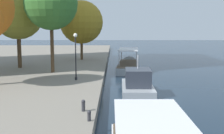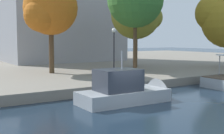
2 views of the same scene
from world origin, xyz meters
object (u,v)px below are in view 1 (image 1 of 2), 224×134
Objects in this scene: mooring_bollard_0 at (89,115)px; tour_boat_2 at (129,67)px; tree_1 at (19,14)px; tree_2 at (80,21)px; motor_yacht_1 at (137,87)px; lamp_post at (76,51)px; mooring_bollard_1 at (83,105)px; tree_0 at (50,2)px.

tour_boat_2 is at bearing -7.75° from mooring_bollard_0.
tree_1 is 1.07× the size of tree_2.
tree_1 reaches higher than motor_yacht_1.
tree_2 reaches higher than mooring_bollard_0.
motor_yacht_1 is 23.90m from tree_2.
lamp_post is (-13.16, 6.14, 3.55)m from tour_boat_2.
motor_yacht_1 is 20.78m from tree_1.
tree_2 is at bearing 6.81° from mooring_bollard_1.
mooring_bollard_1 is 12.02m from lamp_post.
tree_0 reaches higher than mooring_bollard_1.
tree_1 is at bearing 49.75° from tree_0.
tree_1 is (23.30, 11.32, 6.84)m from mooring_bollard_0.
mooring_bollard_0 is at bearing 162.40° from motor_yacht_1.
mooring_bollard_1 is at bearing 15.11° from mooring_bollard_0.
tree_2 is (18.93, 1.70, 3.36)m from lamp_post.
lamp_post reaches higher than mooring_bollard_0.
mooring_bollard_1 is at bearing -173.19° from tree_2.
mooring_bollard_1 is at bearing -170.45° from lamp_post.
lamp_post reaches higher than motor_yacht_1.
lamp_post is at bearing -137.69° from tree_1.
tree_1 is at bearing 25.91° from mooring_bollard_0.
mooring_bollard_0 is 0.06× the size of tree_1.
lamp_post is at bearing -145.55° from tree_0.
tour_boat_2 is 1.10× the size of tree_1.
tour_boat_2 is at bearing -76.95° from tree_1.
lamp_post is (13.61, 2.50, 2.74)m from mooring_bollard_0.
tour_boat_2 is 1.18× the size of tree_2.
tour_boat_2 is 27.03m from mooring_bollard_0.
tree_2 is at bearing 7.35° from mooring_bollard_0.
tree_0 is (16.86, 5.58, 7.96)m from mooring_bollard_1.
tree_1 is at bearing 107.79° from tour_boat_2.
motor_yacht_1 is 1.60× the size of lamp_post.
lamp_post reaches higher than mooring_bollard_1.
mooring_bollard_0 is at bearing -172.65° from tree_2.
lamp_post is (11.56, 1.94, 2.67)m from mooring_bollard_1.
mooring_bollard_0 is 0.06× the size of tree_0.
tree_1 is 11.69m from tree_2.
tree_2 reaches higher than lamp_post.
tree_0 is at bearing 34.45° from lamp_post.
tree_2 is (9.23, -7.13, -0.74)m from tree_1.
tour_boat_2 is 15.35m from tree_0.
mooring_bollard_1 is at bearing -161.68° from tree_0.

